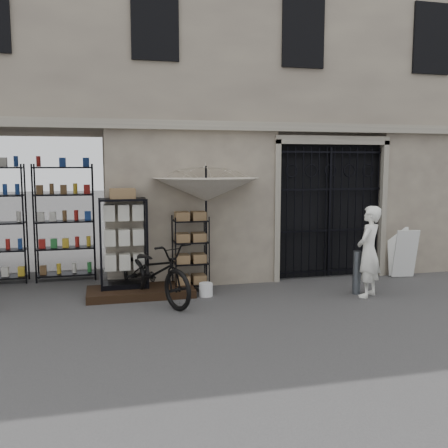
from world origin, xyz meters
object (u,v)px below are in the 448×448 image
object	(u,v)px
market_umbrella	(206,183)
shopkeeper	(367,296)
white_bucket	(206,290)
easel_sign	(402,252)
steel_bollard	(357,272)
wire_rack	(191,254)
display_cabinet	(124,248)
bicycle	(156,302)

from	to	relation	value
market_umbrella	shopkeeper	world-z (taller)	market_umbrella
white_bucket	easel_sign	distance (m)	4.60
white_bucket	easel_sign	size ratio (longest dim) A/B	0.24
market_umbrella	white_bucket	distance (m)	2.06
steel_bollard	market_umbrella	bearing A→B (deg)	159.17
shopkeeper	easel_sign	size ratio (longest dim) A/B	1.62
steel_bollard	wire_rack	bearing A→B (deg)	161.71
display_cabinet	market_umbrella	bearing A→B (deg)	3.15
bicycle	shopkeeper	size ratio (longest dim) A/B	1.24
white_bucket	shopkeeper	size ratio (longest dim) A/B	0.15
steel_bollard	easel_sign	bearing A→B (deg)	32.43
white_bucket	steel_bollard	size ratio (longest dim) A/B	0.31
display_cabinet	white_bucket	world-z (taller)	display_cabinet
white_bucket	wire_rack	bearing A→B (deg)	113.61
bicycle	shopkeeper	bearing A→B (deg)	-35.68
market_umbrella	display_cabinet	bearing A→B (deg)	-179.91
white_bucket	steel_bollard	distance (m)	2.92
white_bucket	shopkeeper	xyz separation A→B (m)	(2.97, -0.75, -0.13)
shopkeeper	steel_bollard	bearing A→B (deg)	-101.04
market_umbrella	easel_sign	xyz separation A→B (m)	(4.43, 0.03, -1.57)
steel_bollard	easel_sign	xyz separation A→B (m)	(1.69, 1.08, 0.13)
market_umbrella	steel_bollard	world-z (taller)	market_umbrella
market_umbrella	easel_sign	world-z (taller)	market_umbrella
bicycle	wire_rack	bearing A→B (deg)	12.63
steel_bollard	bicycle	bearing A→B (deg)	174.43
shopkeeper	display_cabinet	bearing A→B (deg)	-55.38
market_umbrella	shopkeeper	xyz separation A→B (m)	(2.86, -1.26, -2.12)
steel_bollard	display_cabinet	bearing A→B (deg)	166.55
market_umbrella	white_bucket	size ratio (longest dim) A/B	11.32
display_cabinet	easel_sign	xyz separation A→B (m)	(6.04, 0.04, -0.36)
white_bucket	easel_sign	bearing A→B (deg)	6.71
display_cabinet	white_bucket	size ratio (longest dim) A/B	7.07
display_cabinet	steel_bollard	size ratio (longest dim) A/B	2.19
bicycle	shopkeeper	xyz separation A→B (m)	(3.94, -0.59, 0.00)
easel_sign	market_umbrella	bearing A→B (deg)	-171.35
market_umbrella	steel_bollard	bearing A→B (deg)	-20.83
display_cabinet	easel_sign	size ratio (longest dim) A/B	1.73
wire_rack	easel_sign	size ratio (longest dim) A/B	1.40
steel_bollard	shopkeeper	world-z (taller)	steel_bollard
wire_rack	market_umbrella	bearing A→B (deg)	5.15
white_bucket	steel_bollard	bearing A→B (deg)	-10.72
wire_rack	easel_sign	world-z (taller)	wire_rack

